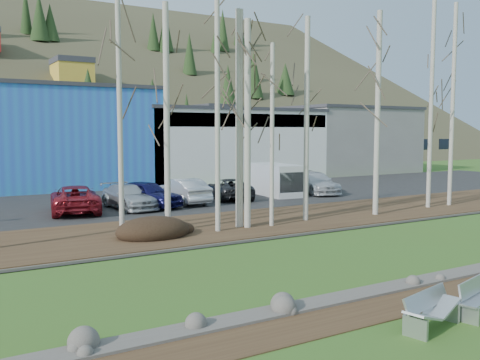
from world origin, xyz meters
TOP-DOWN VIEW (x-y plane):
  - dirt_strip at (0.00, 2.10)m, footprint 80.00×1.80m
  - near_bank_rocks at (0.00, 3.10)m, footprint 80.00×0.80m
  - river at (0.00, 7.20)m, footprint 80.00×8.00m
  - far_bank_rocks at (0.00, 11.30)m, footprint 80.00×0.80m
  - far_bank at (0.00, 14.50)m, footprint 80.00×7.00m
  - parking_lot at (0.00, 25.00)m, footprint 80.00×14.00m
  - building_blue at (-6.00, 39.00)m, footprint 20.40×12.24m
  - building_white at (12.00, 38.98)m, footprint 18.36×12.24m
  - building_grey at (28.00, 39.00)m, footprint 14.28×12.24m
  - hillside at (0.00, 84.00)m, footprint 160.00×72.00m
  - bench_intact at (-1.34, 0.42)m, footprint 1.90×0.99m
  - bench_damaged at (-3.12, 0.42)m, footprint 2.00×1.03m
  - dirt_mound at (-4.93, 13.41)m, footprint 3.24×2.29m
  - birch_1 at (-5.90, 14.57)m, footprint 0.22×0.22m
  - birch_2 at (-3.92, 14.14)m, footprint 0.27×0.27m
  - birch_3 at (-1.93, 13.13)m, footprint 0.23×0.23m
  - birch_4 at (-0.30, 13.24)m, footprint 0.30×0.30m
  - birch_5 at (-0.64, 13.53)m, footprint 0.22×0.22m
  - birch_6 at (0.91, 13.02)m, footprint 0.20×0.20m
  - birch_7 at (3.31, 13.49)m, footprint 0.26×0.26m
  - birch_8 at (7.70, 13.02)m, footprint 0.29×0.29m
  - birch_9 at (12.36, 13.41)m, footprint 0.25×0.25m
  - birch_10 at (-0.48, 13.53)m, footprint 0.22×0.22m
  - birch_11 at (14.26, 13.41)m, footprint 0.25×0.25m
  - car_1 at (-6.08, 22.09)m, footprint 3.48×5.82m
  - car_2 at (-3.01, 21.95)m, footprint 2.39×5.04m
  - car_3 at (-1.99, 21.89)m, footprint 3.72×5.03m
  - car_4 at (0.62, 22.42)m, footprint 1.86×4.81m
  - car_5 at (4.19, 22.88)m, footprint 3.28×5.26m
  - car_6 at (11.14, 22.49)m, footprint 3.30×5.63m
  - van_white at (8.10, 23.05)m, footprint 2.53×5.16m

SIDE VIEW (x-z plane):
  - near_bank_rocks at x=0.00m, z-range -0.25..0.25m
  - river at x=0.00m, z-range -0.45..0.45m
  - far_bank_rocks at x=0.00m, z-range -0.23..0.23m
  - dirt_strip at x=0.00m, z-range 0.00..0.03m
  - parking_lot at x=0.00m, z-range 0.00..0.14m
  - far_bank at x=0.00m, z-range 0.00..0.15m
  - bench_damaged at x=-3.12m, z-range 0.00..0.86m
  - bench_intact at x=-1.34m, z-range 0.00..0.91m
  - dirt_mound at x=-4.93m, z-range 0.15..0.79m
  - car_5 at x=4.19m, z-range 0.14..1.50m
  - car_2 at x=-3.01m, z-range 0.14..1.56m
  - car_1 at x=-6.08m, z-range 0.14..1.65m
  - car_6 at x=11.14m, z-range 0.14..1.67m
  - car_4 at x=0.62m, z-range 0.14..1.70m
  - car_3 at x=-1.99m, z-range 0.14..1.73m
  - van_white at x=8.10m, z-range 0.14..2.32m
  - building_white at x=12.00m, z-range 0.01..6.81m
  - building_grey at x=28.00m, z-range 0.01..7.31m
  - building_blue at x=-6.00m, z-range 0.01..8.31m
  - birch_6 at x=0.91m, z-range 0.15..8.71m
  - birch_4 at x=-0.30m, z-range 0.15..9.71m
  - birch_5 at x=-0.64m, z-range 0.15..10.16m
  - birch_10 at x=-0.48m, z-range 0.15..10.16m
  - birch_2 at x=-3.92m, z-range 0.15..10.20m
  - birch_7 at x=3.31m, z-range 0.15..10.25m
  - birch_8 at x=7.70m, z-range 0.15..10.94m
  - birch_3 at x=-1.93m, z-range 0.15..11.70m
  - birch_9 at x=12.36m, z-range 0.15..12.21m
  - birch_11 at x=14.26m, z-range 0.15..12.21m
  - birch_1 at x=-5.90m, z-range 0.15..12.27m
  - hillside at x=0.00m, z-range 0.00..35.00m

